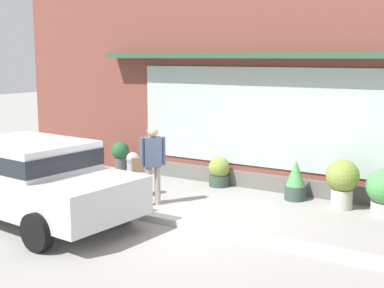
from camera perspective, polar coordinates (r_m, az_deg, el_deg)
The scene contains 11 objects.
ground_plane at distance 9.68m, azimuth -1.66°, elevation -8.40°, with size 60.00×60.00×0.00m, color gray.
curb_strip at distance 9.51m, azimuth -2.34°, elevation -8.37°, with size 14.00×0.24×0.12m, color #B2B2AD.
storefront at distance 11.99m, azimuth 6.90°, elevation 7.85°, with size 14.00×0.81×5.41m.
fire_hydrant at distance 11.28m, azimuth -6.46°, elevation -3.33°, with size 0.43×0.41×0.97m.
pedestrian_with_handbag at distance 10.51m, azimuth -4.41°, elevation -1.70°, with size 0.53×0.53×1.61m.
parked_car_silver at distance 9.93m, azimuth -17.11°, elevation -3.33°, with size 4.20×2.27×1.47m.
potted_plant_window_center at distance 12.14m, azimuth 2.99°, elevation -3.01°, with size 0.50×0.50×0.69m.
potted_plant_by_entrance at distance 11.17m, azimuth 11.23°, elevation -3.96°, with size 0.44×0.44×0.86m.
potted_plant_near_hydrant at distance 14.13m, azimuth -11.39°, elevation -1.54°, with size 0.30×0.30×0.59m.
potted_plant_window_right at distance 10.71m, azimuth 16.09°, elevation -3.84°, with size 0.65×0.65×0.99m.
potted_plant_trailing_edge at distance 13.60m, azimuth -7.82°, elevation -1.13°, with size 0.45×0.45×0.81m.
Camera 1 is at (5.13, -7.65, 2.98)m, focal length 48.87 mm.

